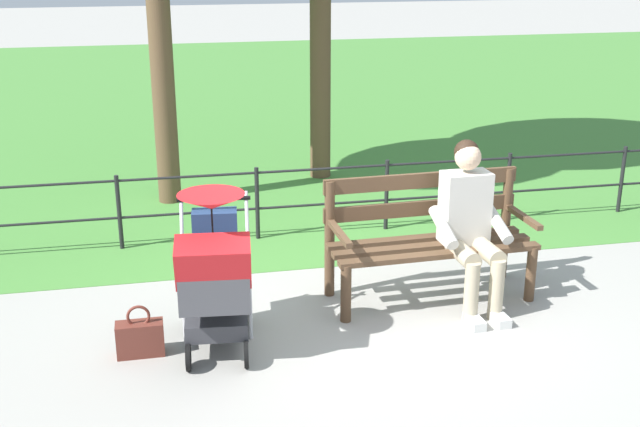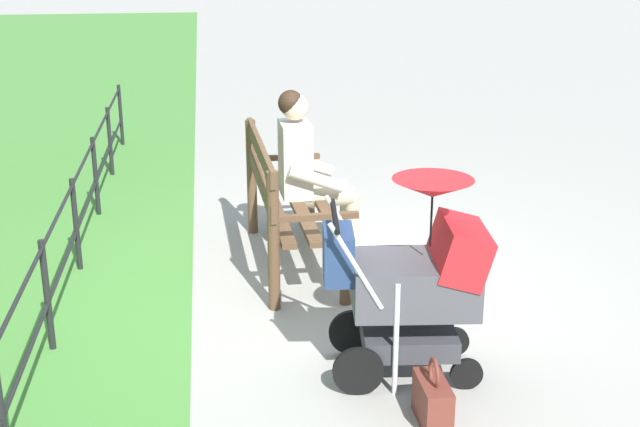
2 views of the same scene
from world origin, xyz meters
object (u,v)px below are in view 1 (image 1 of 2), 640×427
park_bench (428,232)px  handbag (140,338)px  person_on_bench (470,221)px  stroller (215,270)px

park_bench → handbag: bearing=13.8°
person_on_bench → stroller: person_on_bench is taller
park_bench → person_on_bench: person_on_bench is taller
park_bench → handbag: (2.23, 0.55, -0.40)m
person_on_bench → stroller: 1.99m
handbag → park_bench: bearing=-166.2°
stroller → handbag: bearing=-2.4°
park_bench → handbag: size_ratio=4.37×
person_on_bench → handbag: bearing=7.4°
handbag → stroller: bearing=177.6°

